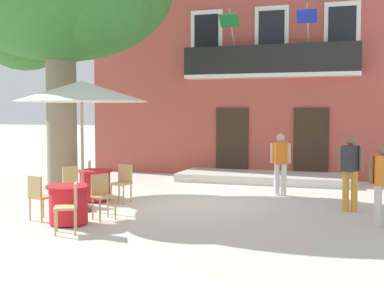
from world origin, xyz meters
TOP-DOWN VIEW (x-y plane):
  - ground_plane at (0.00, 0.00)m, footprint 120.00×120.00m
  - building_facade at (0.99, 6.99)m, footprint 13.00×5.09m
  - entrance_step_platform at (0.99, 4.01)m, footprint 5.39×1.98m
  - cafe_table_near_tree at (-1.61, -3.23)m, footprint 0.86×0.86m
  - cafe_chair_near_tree_0 at (-2.35, -3.11)m, footprint 0.49×0.49m
  - cafe_chair_near_tree_1 at (-1.20, -3.86)m, footprint 0.54×0.54m
  - cafe_chair_near_tree_2 at (-1.23, -2.58)m, footprint 0.56×0.56m
  - cafe_table_middle at (-2.39, -0.74)m, footprint 0.86×0.86m
  - cafe_chair_middle_0 at (-2.72, -1.42)m, footprint 0.55×0.55m
  - cafe_chair_middle_1 at (-1.64, -0.75)m, footprint 0.44×0.44m
  - cafe_chair_middle_2 at (-2.78, -0.09)m, footprint 0.53×0.53m
  - cafe_umbrella at (-2.02, -1.96)m, footprint 2.90×2.90m
  - pedestrian_near_entrance at (3.56, -0.24)m, footprint 0.53×0.40m
  - pedestrian_mid_plaza at (4.17, -1.66)m, footprint 0.53×0.27m
  - pedestrian_by_tree at (1.81, 1.46)m, footprint 0.53×0.36m

SIDE VIEW (x-z plane):
  - ground_plane at x=0.00m, z-range 0.00..0.00m
  - entrance_step_platform at x=0.99m, z-range 0.00..0.25m
  - cafe_table_near_tree at x=-1.61m, z-range 0.01..0.77m
  - cafe_table_middle at x=-2.39m, z-range 0.01..0.77m
  - cafe_chair_near_tree_0 at x=-2.35m, z-range 0.07..0.98m
  - cafe_chair_near_tree_1 at x=-1.20m, z-range 0.07..0.98m
  - cafe_chair_near_tree_2 at x=-1.23m, z-range 0.07..0.98m
  - cafe_chair_middle_0 at x=-2.72m, z-range 0.07..0.98m
  - cafe_chair_middle_1 at x=-1.64m, z-range 0.07..0.98m
  - cafe_chair_middle_2 at x=-2.78m, z-range 0.07..0.98m
  - pedestrian_mid_plaza at x=4.17m, z-range 0.10..1.70m
  - pedestrian_by_tree at x=1.81m, z-range 0.10..1.72m
  - pedestrian_near_entrance at x=3.56m, z-range 0.11..1.79m
  - cafe_umbrella at x=-2.02m, z-range 1.19..4.04m
  - building_facade at x=0.99m, z-range 0.00..7.50m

